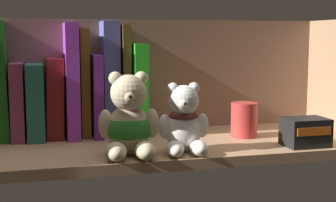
% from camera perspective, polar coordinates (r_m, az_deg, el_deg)
% --- Properties ---
extents(shelf_board, '(0.80, 0.29, 0.02)m').
position_cam_1_polar(shelf_board, '(0.99, 0.00, -5.40)').
color(shelf_board, '#A87F5B').
rests_on(shelf_board, ground).
extents(shelf_back_panel, '(0.83, 0.01, 0.27)m').
position_cam_1_polar(shelf_back_panel, '(1.12, -1.99, 2.58)').
color(shelf_back_panel, '#7E5D4B').
rests_on(shelf_back_panel, ground).
extents(book_2, '(0.03, 0.11, 0.24)m').
position_cam_1_polar(book_2, '(1.06, -18.92, 2.26)').
color(book_2, '#1B6019').
rests_on(book_2, shelf_board).
extents(book_3, '(0.03, 0.13, 0.16)m').
position_cam_1_polar(book_3, '(1.06, -17.21, 0.05)').
color(book_3, '#7D3357').
rests_on(book_3, shelf_board).
extents(book_4, '(0.04, 0.15, 0.16)m').
position_cam_1_polar(book_4, '(1.06, -15.30, 0.04)').
color(book_4, '#22625A').
rests_on(book_4, shelf_board).
extents(book_5, '(0.04, 0.11, 0.17)m').
position_cam_1_polar(book_5, '(1.06, -13.18, 0.41)').
color(book_5, maroon).
rests_on(book_5, shelf_board).
extents(book_6, '(0.03, 0.15, 0.24)m').
position_cam_1_polar(book_6, '(1.06, -11.32, 2.43)').
color(book_6, purple).
rests_on(book_6, shelf_board).
extents(book_7, '(0.02, 0.10, 0.23)m').
position_cam_1_polar(book_7, '(1.06, -9.84, 2.18)').
color(book_7, brown).
rests_on(book_7, shelf_board).
extents(book_8, '(0.02, 0.14, 0.18)m').
position_cam_1_polar(book_8, '(1.07, -8.54, 0.75)').
color(book_8, '#652285').
rests_on(book_8, shelf_board).
extents(book_9, '(0.03, 0.10, 0.25)m').
position_cam_1_polar(book_9, '(1.07, -6.89, 2.68)').
color(book_9, '#5559AF').
rests_on(book_9, shelf_board).
extents(book_10, '(0.02, 0.12, 0.24)m').
position_cam_1_polar(book_10, '(1.07, -5.29, 2.52)').
color(book_10, brown).
rests_on(book_10, shelf_board).
extents(book_11, '(0.03, 0.14, 0.20)m').
position_cam_1_polar(book_11, '(1.08, -3.84, 1.50)').
color(book_11, green).
rests_on(book_11, shelf_board).
extents(teddy_bear_larger, '(0.11, 0.12, 0.15)m').
position_cam_1_polar(teddy_bear_larger, '(0.87, -4.61, -2.57)').
color(teddy_bear_larger, beige).
rests_on(teddy_bear_larger, shelf_board).
extents(teddy_bear_smaller, '(0.10, 0.10, 0.13)m').
position_cam_1_polar(teddy_bear_smaller, '(0.89, 1.89, -2.58)').
color(teddy_bear_smaller, white).
rests_on(teddy_bear_smaller, shelf_board).
extents(pillar_candle, '(0.06, 0.06, 0.07)m').
position_cam_1_polar(pillar_candle, '(1.05, 8.93, -2.18)').
color(pillar_candle, '#C63833').
rests_on(pillar_candle, shelf_board).
extents(small_product_box, '(0.08, 0.06, 0.06)m').
position_cam_1_polar(small_product_box, '(0.99, 15.85, -3.53)').
color(small_product_box, black).
rests_on(small_product_box, shelf_board).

